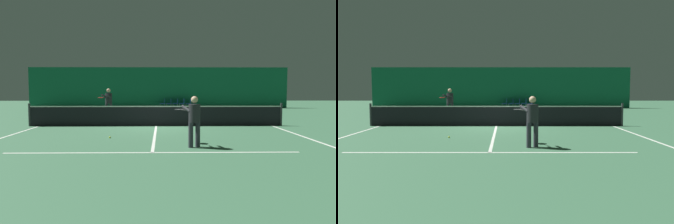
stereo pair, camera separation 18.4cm
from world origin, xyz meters
TOP-DOWN VIEW (x-y plane):
  - ground_plane at (0.00, 0.00)m, footprint 60.00×60.00m
  - backdrop_curtain at (0.00, 13.83)m, footprint 23.00×0.12m
  - court_line_baseline_far at (0.00, 11.90)m, footprint 11.00×0.10m
  - court_line_service_far at (0.00, 6.40)m, footprint 8.25×0.10m
  - court_line_service_near at (0.00, -6.40)m, footprint 8.25×0.10m
  - court_line_sideline_left at (-5.50, 0.00)m, footprint 0.10×23.80m
  - court_line_sideline_right at (5.50, 0.00)m, footprint 0.10×23.80m
  - court_line_centre at (0.00, 0.00)m, footprint 0.10×12.80m
  - tennis_net at (0.00, 0.00)m, footprint 12.00×0.10m
  - player_near at (1.23, -5.55)m, footprint 0.85×1.32m
  - player_far at (-2.95, 4.31)m, footprint 0.74×1.43m
  - courtside_chair_0 at (0.38, 13.28)m, footprint 0.44×0.44m
  - courtside_chair_1 at (0.95, 13.28)m, footprint 0.44×0.44m
  - courtside_chair_2 at (1.52, 13.28)m, footprint 0.44×0.44m
  - courtside_chair_3 at (2.09, 13.28)m, footprint 0.44×0.44m
  - courtside_chair_4 at (2.66, 13.28)m, footprint 0.44×0.44m
  - tennis_ball at (-1.60, -3.75)m, footprint 0.07×0.07m

SIDE VIEW (x-z plane):
  - ground_plane at x=0.00m, z-range 0.00..0.00m
  - court_line_baseline_far at x=0.00m, z-range 0.00..0.00m
  - court_line_service_far at x=0.00m, z-range 0.00..0.00m
  - court_line_service_near at x=0.00m, z-range 0.00..0.00m
  - court_line_sideline_left at x=-5.50m, z-range 0.00..0.00m
  - court_line_sideline_right at x=5.50m, z-range 0.00..0.00m
  - court_line_centre at x=0.00m, z-range 0.00..0.00m
  - tennis_ball at x=-1.60m, z-range 0.00..0.07m
  - courtside_chair_0 at x=0.38m, z-range 0.07..0.91m
  - courtside_chair_1 at x=0.95m, z-range 0.07..0.91m
  - courtside_chair_2 at x=1.52m, z-range 0.07..0.91m
  - courtside_chair_3 at x=2.09m, z-range 0.07..0.91m
  - courtside_chair_4 at x=2.66m, z-range 0.07..0.91m
  - tennis_net at x=0.00m, z-range -0.02..1.05m
  - player_near at x=1.23m, z-range 0.13..1.68m
  - player_far at x=-2.95m, z-range 0.14..1.90m
  - backdrop_curtain at x=0.00m, z-range 0.00..3.61m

